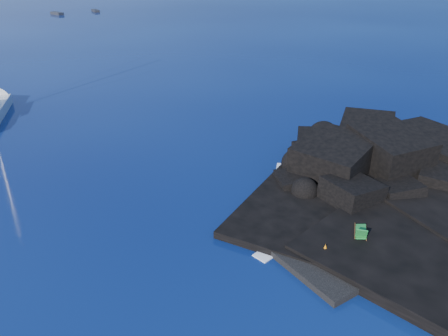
# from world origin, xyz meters

# --- Properties ---
(ground) EXTENTS (400.00, 400.00, 0.00)m
(ground) POSITION_xyz_m (0.00, 0.00, 0.00)
(ground) COLOR #030835
(ground) RESTS_ON ground
(headland) EXTENTS (24.00, 24.00, 3.60)m
(headland) POSITION_xyz_m (13.00, 3.00, 0.00)
(headland) COLOR black
(headland) RESTS_ON ground
(beach) EXTENTS (9.08, 6.86, 0.70)m
(beach) POSITION_xyz_m (4.50, 0.50, 0.00)
(beach) COLOR black
(beach) RESTS_ON ground
(surf_foam) EXTENTS (10.00, 8.00, 0.06)m
(surf_foam) POSITION_xyz_m (5.00, 5.00, 0.00)
(surf_foam) COLOR white
(surf_foam) RESTS_ON ground
(deck_chair) EXTENTS (1.75, 1.53, 1.13)m
(deck_chair) POSITION_xyz_m (5.15, 0.30, 0.91)
(deck_chair) COLOR #1A772D
(deck_chair) RESTS_ON beach
(towel) EXTENTS (1.80, 1.01, 0.05)m
(towel) POSITION_xyz_m (2.56, 0.66, 0.37)
(towel) COLOR white
(towel) RESTS_ON beach
(sunbather) EXTENTS (1.67, 0.64, 0.24)m
(sunbather) POSITION_xyz_m (2.56, 0.66, 0.52)
(sunbather) COLOR tan
(sunbather) RESTS_ON towel
(marker_cone) EXTENTS (0.34, 0.34, 0.51)m
(marker_cone) POSITION_xyz_m (2.52, 0.61, 0.61)
(marker_cone) COLOR orange
(marker_cone) RESTS_ON beach
(distant_boat_a) EXTENTS (2.08, 5.06, 0.66)m
(distant_boat_a) POSITION_xyz_m (30.84, 115.43, 0.00)
(distant_boat_a) COLOR #25262A
(distant_boat_a) RESTS_ON ground
(distant_boat_b) EXTENTS (2.14, 4.57, 0.59)m
(distant_boat_b) POSITION_xyz_m (41.85, 115.12, 0.00)
(distant_boat_b) COLOR black
(distant_boat_b) RESTS_ON ground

